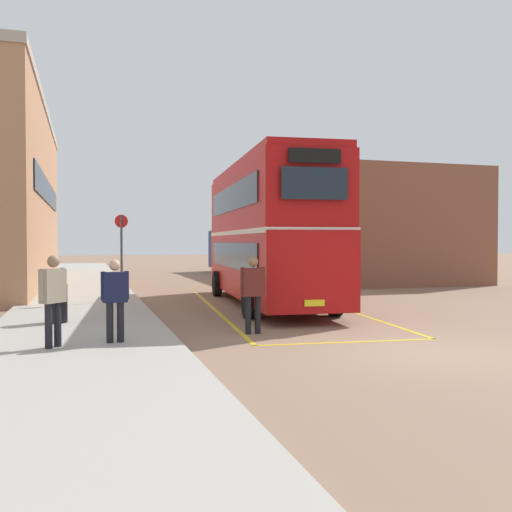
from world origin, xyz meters
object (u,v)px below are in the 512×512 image
Objects in this scene: pedestrian_waiting_near at (53,294)px; pedestrian_waiting_far at (115,295)px; double_decker_bus at (267,231)px; pedestrian_boarding at (253,288)px; single_deck_bus at (247,249)px; bus_stop_sign at (121,250)px; litter_bin at (57,303)px.

pedestrian_waiting_near is 1.06× the size of pedestrian_waiting_far.
double_decker_bus is 8.80m from pedestrian_waiting_far.
double_decker_bus is at bearing 69.18° from pedestrian_boarding.
single_deck_bus is at bearing 68.41° from pedestrian_waiting_far.
pedestrian_waiting_near is 8.54m from bus_stop_sign.
bus_stop_sign is at bearing 109.98° from pedestrian_boarding.
single_deck_bus reaches higher than pedestrian_waiting_near.
single_deck_bus reaches higher than pedestrian_waiting_far.
single_deck_bus is 3.18× the size of bus_stop_sign.
single_deck_bus is 5.13× the size of pedestrian_boarding.
double_decker_bus is 6.05× the size of pedestrian_boarding.
pedestrian_boarding is 7.54m from bus_stop_sign.
single_deck_bus is 24.14m from litter_bin.
pedestrian_waiting_far is at bearing -161.91° from pedestrian_boarding.
double_decker_bus reaches higher than pedestrian_waiting_near.
pedestrian_waiting_near is at bearing -163.55° from pedestrian_boarding.
pedestrian_waiting_near is at bearing -113.67° from single_deck_bus.
pedestrian_waiting_far is at bearing -69.30° from litter_bin.
pedestrian_waiting_near reaches higher than pedestrian_boarding.
pedestrian_waiting_far is 8.14m from bus_stop_sign.
pedestrian_boarding reaches higher than litter_bin.
double_decker_bus reaches higher than litter_bin.
double_decker_bus reaches higher than single_deck_bus.
double_decker_bus is at bearing 28.11° from litter_bin.
double_decker_bus is 4.96m from bus_stop_sign.
single_deck_bus is 19.00m from bus_stop_sign.
single_deck_bus is 24.60m from pedestrian_boarding.
single_deck_bus is at bearing 61.18° from bus_stop_sign.
litter_bin is (-4.42, 2.24, -0.44)m from pedestrian_boarding.
bus_stop_sign is at bearing 85.58° from pedestrian_waiting_far.
pedestrian_waiting_far is 0.57× the size of bus_stop_sign.
bus_stop_sign reaches higher than single_deck_bus.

